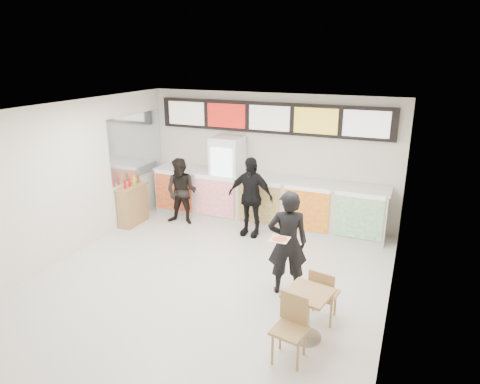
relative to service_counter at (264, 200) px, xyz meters
The scene contains 15 objects.
floor 3.15m from the service_counter, 90.00° to the right, with size 7.00×7.00×0.00m, color beige.
ceiling 3.93m from the service_counter, 90.00° to the right, with size 7.00×7.00×0.00m, color white.
wall_back 1.01m from the service_counter, 90.00° to the left, with size 6.00×6.00×0.00m, color silver.
wall_left 4.41m from the service_counter, 134.13° to the right, with size 7.00×7.00×0.00m, color silver.
wall_right 4.41m from the service_counter, 45.87° to the right, with size 7.00×7.00×0.00m, color silver.
service_counter is the anchor object (origin of this frame).
menu_board 1.90m from the service_counter, 90.00° to the left, with size 5.50×0.14×0.70m.
drinks_fridge 1.03m from the service_counter, behind, with size 0.70×0.67×2.00m.
mirror_panel 3.28m from the service_counter, 167.87° to the right, with size 0.01×2.00×1.50m, color #B2B7BF.
customer_main 3.05m from the service_counter, 63.22° to the right, with size 0.65×0.43×1.79m, color black.
customer_left 1.92m from the service_counter, 158.14° to the right, with size 0.76×0.59×1.57m, color black.
customer_mid 0.78m from the service_counter, 95.20° to the right, with size 1.03×0.43×1.76m, color black.
pizza_slice 3.49m from the service_counter, 66.60° to the right, with size 0.36×0.36×0.02m.
cafe_table 4.29m from the service_counter, 62.34° to the right, with size 0.69×1.55×0.88m.
condiment_ledge 3.06m from the service_counter, 157.16° to the right, with size 0.34×0.84×1.12m.
Camera 1 is at (3.10, -5.80, 3.86)m, focal length 32.00 mm.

